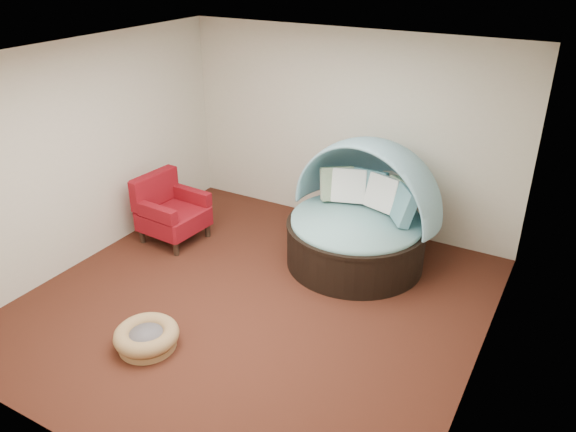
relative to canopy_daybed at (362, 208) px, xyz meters
The scene contains 10 objects.
floor 1.82m from the canopy_daybed, 114.03° to the right, with size 5.00×5.00×0.00m, color #492114.
wall_back 1.36m from the canopy_daybed, 124.19° to the left, with size 5.00×5.00×0.00m, color beige.
wall_front 4.12m from the canopy_daybed, 99.53° to the right, with size 5.00×5.00×0.00m, color beige.
wall_left 3.57m from the canopy_daybed, 154.56° to the right, with size 5.00×5.00×0.00m, color beige.
wall_right 2.45m from the canopy_daybed, 39.56° to the right, with size 5.00×5.00×0.00m, color beige.
ceiling 2.63m from the canopy_daybed, 114.03° to the right, with size 5.00×5.00×0.00m, color white.
canopy_daybed is the anchor object (origin of this frame).
pet_basket 3.06m from the canopy_daybed, 113.93° to the right, with size 0.75×0.75×0.24m.
red_armchair 2.67m from the canopy_daybed, 163.48° to the right, with size 0.86×0.86×0.94m.
side_table 2.72m from the canopy_daybed, 166.25° to the right, with size 0.53×0.53×0.43m.
Camera 1 is at (3.03, -4.57, 3.81)m, focal length 35.00 mm.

